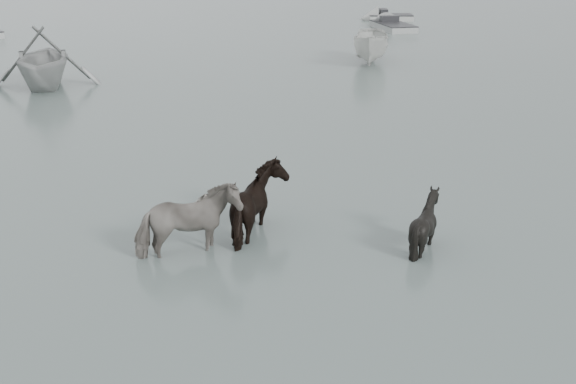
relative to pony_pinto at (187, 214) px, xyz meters
The scene contains 8 objects.
ground 1.05m from the pony_pinto, 26.54° to the right, with size 140.00×140.00×0.00m, color #4F5E57.
pony_pinto is the anchor object (origin of this frame).
pony_dark 1.68m from the pony_pinto, 10.98° to the left, with size 1.67×1.43×1.69m, color black.
pony_black 4.41m from the pony_pinto, 22.91° to the right, with size 1.07×1.20×1.33m, color black.
rowboat_trail 16.93m from the pony_pinto, 88.24° to the left, with size 4.04×4.69×2.47m, color #A7A9A7.
boat_small 21.42m from the pony_pinto, 47.08° to the left, with size 1.55×4.12×1.59m, color silver.
skiff_port 33.42m from the pony_pinto, 48.02° to the left, with size 5.64×1.60×0.75m, color #A1A3A1, non-canonical shape.
skiff_star 38.27m from the pony_pinto, 49.10° to the left, with size 3.99×1.60×0.75m, color #B4B5B0, non-canonical shape.
Camera 1 is at (-4.63, -11.26, 5.61)m, focal length 45.00 mm.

